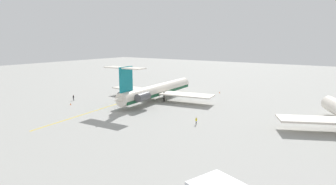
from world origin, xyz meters
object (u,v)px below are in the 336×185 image
(main_jetliner, at_px, (156,90))
(safety_cone_wingtip, at_px, (71,104))
(ground_crew_near_nose, at_px, (73,97))
(ground_crew_near_tail, at_px, (196,120))
(safety_cone_nose, at_px, (220,92))

(main_jetliner, relative_size, safety_cone_wingtip, 75.79)
(ground_crew_near_nose, relative_size, ground_crew_near_tail, 1.06)
(main_jetliner, bearing_deg, ground_crew_near_nose, 121.59)
(safety_cone_wingtip, bearing_deg, main_jetliner, 138.17)
(ground_crew_near_tail, bearing_deg, main_jetliner, -153.26)
(main_jetliner, bearing_deg, ground_crew_near_tail, -127.24)
(ground_crew_near_nose, height_order, ground_crew_near_tail, ground_crew_near_nose)
(ground_crew_near_tail, relative_size, safety_cone_wingtip, 3.10)
(ground_crew_near_nose, xyz_separation_m, safety_cone_wingtip, (4.30, 4.28, -0.87))
(safety_cone_nose, height_order, safety_cone_wingtip, same)
(main_jetliner, distance_m, safety_cone_wingtip, 26.37)
(ground_crew_near_tail, bearing_deg, safety_cone_nose, 167.05)
(main_jetliner, bearing_deg, safety_cone_nose, -29.97)
(main_jetliner, relative_size, ground_crew_near_nose, 23.05)
(main_jetliner, xyz_separation_m, ground_crew_near_tail, (15.62, 23.28, -2.23))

